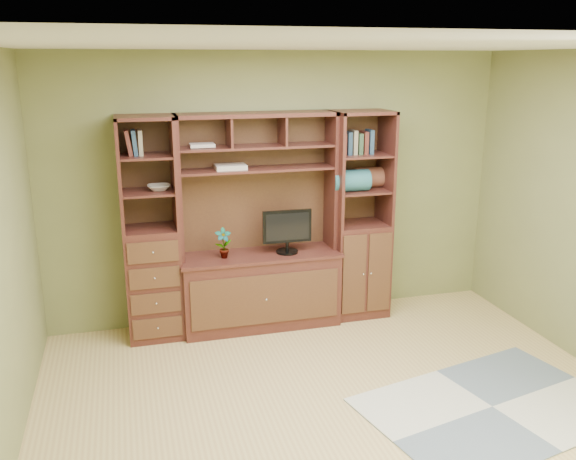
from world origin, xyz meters
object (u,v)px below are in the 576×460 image
object	(u,v)px
center_hutch	(259,224)
left_tower	(151,230)
monitor	(287,224)
right_tower	(360,216)

from	to	relation	value
center_hutch	left_tower	world-z (taller)	same
left_tower	monitor	bearing A→B (deg)	-3.40
center_hutch	monitor	world-z (taller)	center_hutch
center_hutch	left_tower	xyz separation A→B (m)	(-1.00, 0.04, 0.00)
center_hutch	monitor	xyz separation A→B (m)	(0.26, -0.03, -0.01)
monitor	left_tower	bearing A→B (deg)	177.55
right_tower	left_tower	bearing A→B (deg)	180.00
left_tower	right_tower	size ratio (longest dim) A/B	1.00
left_tower	right_tower	distance (m)	2.02
left_tower	right_tower	xyz separation A→B (m)	(2.02, 0.00, 0.00)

